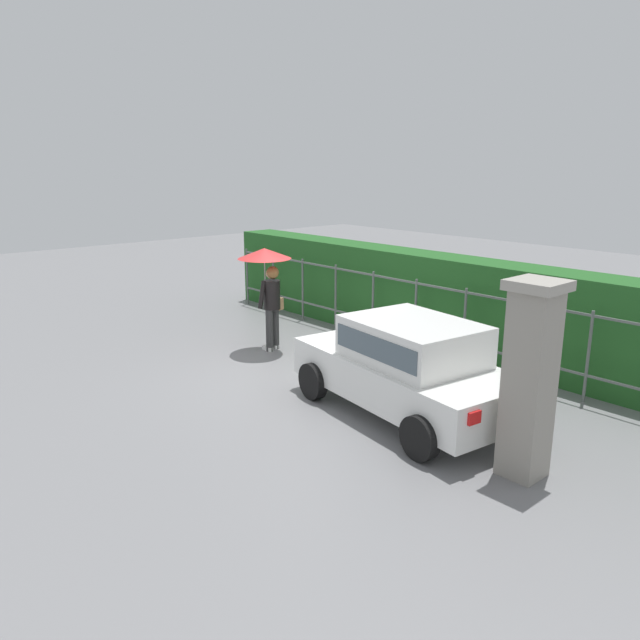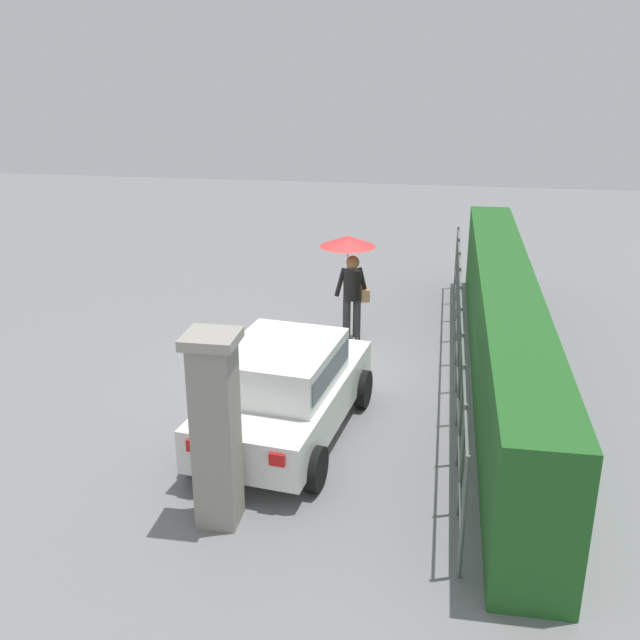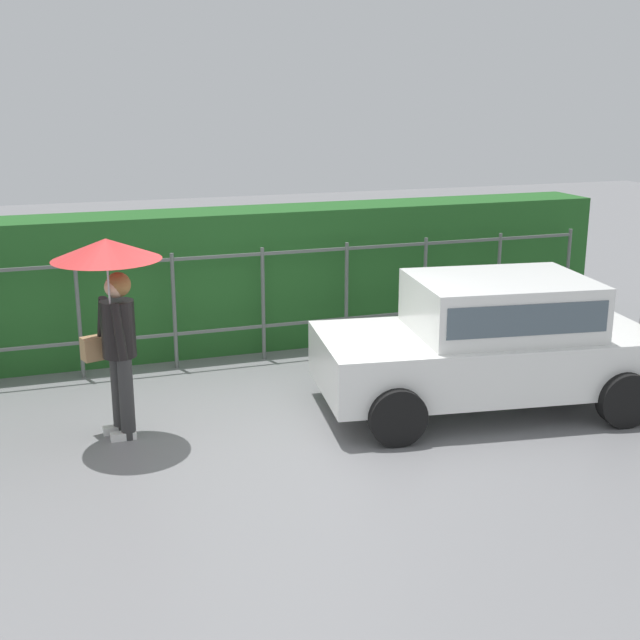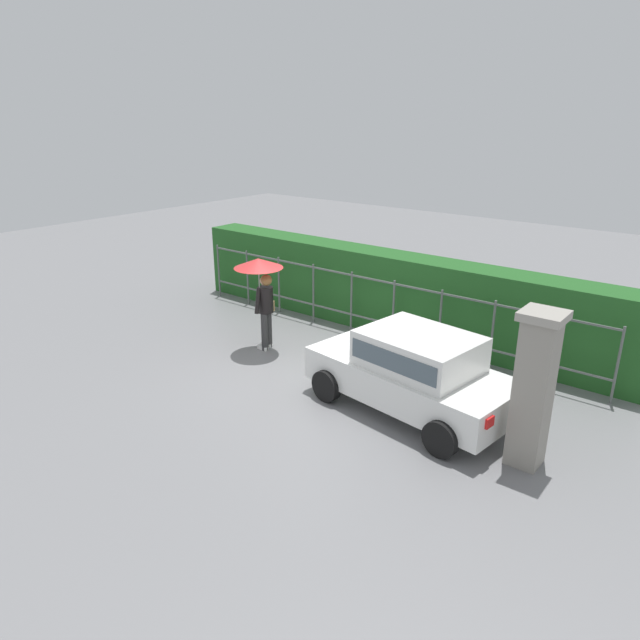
# 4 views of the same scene
# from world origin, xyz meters

# --- Properties ---
(ground_plane) EXTENTS (40.00, 40.00, 0.00)m
(ground_plane) POSITION_xyz_m (0.00, 0.00, 0.00)
(ground_plane) COLOR slate
(car) EXTENTS (3.90, 2.26, 1.48)m
(car) POSITION_xyz_m (2.39, 0.09, 0.80)
(car) COLOR white
(car) RESTS_ON ground
(pedestrian) EXTENTS (1.06, 1.06, 2.09)m
(pedestrian) POSITION_xyz_m (-1.64, 0.51, 1.58)
(pedestrian) COLOR #333333
(pedestrian) RESTS_ON ground
(fence_section) EXTENTS (10.54, 0.05, 1.50)m
(fence_section) POSITION_xyz_m (-0.13, 2.58, 0.82)
(fence_section) COLOR #59605B
(fence_section) RESTS_ON ground
(hedge_row) EXTENTS (11.49, 0.90, 1.90)m
(hedge_row) POSITION_xyz_m (-0.13, 3.30, 0.95)
(hedge_row) COLOR #235B23
(hedge_row) RESTS_ON ground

